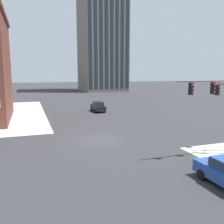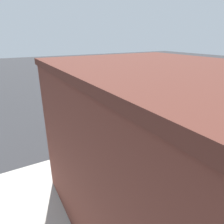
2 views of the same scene
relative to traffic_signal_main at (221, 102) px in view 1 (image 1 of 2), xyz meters
name	(u,v)px [view 1 (image 1 of 2)]	position (x,y,z in m)	size (l,w,h in m)	color
ground_plane	(99,140)	(-7.98, 7.37, -4.27)	(320.00, 320.00, 0.00)	#2D2D30
traffic_signal_main	(221,102)	(0.00, 0.00, 0.00)	(5.38, 2.09, 6.76)	#4C4C51
car_main_southbound_far	(98,106)	(-3.10, 24.78, -3.35)	(2.00, 4.45, 1.68)	black
residential_tower_skyline_right	(102,11)	(12.50, 73.82, 24.68)	(15.50, 17.65, 57.85)	#70665B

